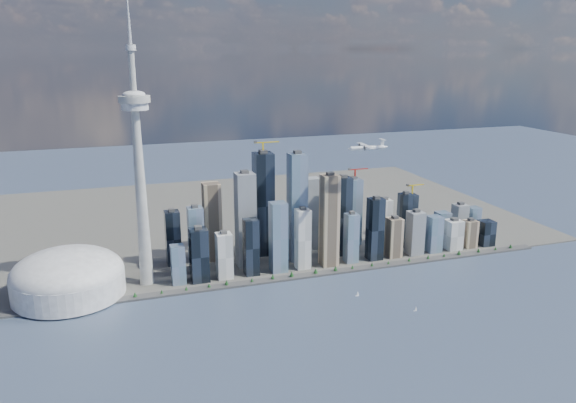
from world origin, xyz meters
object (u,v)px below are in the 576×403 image
object	(u,v)px
dome_stadium	(68,276)
airplane	(368,147)
sailboat_east	(357,294)
needle_tower	(139,165)
sailboat_west	(416,309)

from	to	relation	value
dome_stadium	airplane	xyz separation A→B (m)	(561.52, -70.23, 219.65)
dome_stadium	sailboat_east	xyz separation A→B (m)	(504.21, -166.17, -36.12)
needle_tower	sailboat_west	distance (m)	558.90
dome_stadium	sailboat_west	distance (m)	628.93
needle_tower	sailboat_west	xyz separation A→B (m)	(434.37, -263.63, -232.81)
dome_stadium	sailboat_east	world-z (taller)	dome_stadium
needle_tower	airplane	bearing A→B (deg)	-10.78
needle_tower	airplane	xyz separation A→B (m)	(421.52, -80.23, 23.25)
needle_tower	sailboat_east	xyz separation A→B (m)	(364.21, -176.17, -232.52)
sailboat_west	needle_tower	bearing A→B (deg)	146.75
dome_stadium	sailboat_east	bearing A→B (deg)	-18.24
sailboat_west	dome_stadium	bearing A→B (deg)	154.18
airplane	sailboat_west	world-z (taller)	airplane
airplane	sailboat_east	bearing A→B (deg)	-116.68
dome_stadium	sailboat_east	distance (m)	532.11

